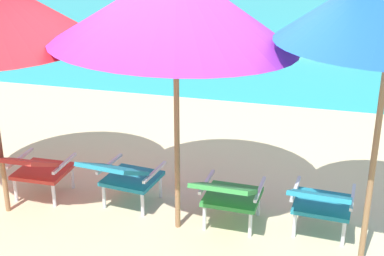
{
  "coord_description": "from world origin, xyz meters",
  "views": [
    {
      "loc": [
        1.38,
        -4.41,
        2.76
      ],
      "look_at": [
        0.0,
        0.6,
        0.75
      ],
      "focal_mm": 50.35,
      "sensor_mm": 36.0,
      "label": 1
    }
  ],
  "objects_px": {
    "lounge_chair_far_left": "(33,167)",
    "lounge_chair_near_right": "(229,193)",
    "swim_buoy": "(323,48)",
    "lounge_chair_far_right": "(322,201)",
    "lounge_chair_near_left": "(123,174)",
    "beach_umbrella_center": "(175,6)"
  },
  "relations": [
    {
      "from": "lounge_chair_far_left",
      "to": "beach_umbrella_center",
      "type": "relative_size",
      "value": 0.31
    },
    {
      "from": "lounge_chair_far_left",
      "to": "lounge_chair_far_right",
      "type": "bearing_deg",
      "value": 1.17
    },
    {
      "from": "lounge_chair_near_left",
      "to": "lounge_chair_far_left",
      "type": "bearing_deg",
      "value": -174.77
    },
    {
      "from": "swim_buoy",
      "to": "lounge_chair_near_right",
      "type": "distance_m",
      "value": 7.87
    },
    {
      "from": "swim_buoy",
      "to": "lounge_chair_near_right",
      "type": "relative_size",
      "value": 1.8
    },
    {
      "from": "lounge_chair_far_left",
      "to": "lounge_chair_near_left",
      "type": "relative_size",
      "value": 0.95
    },
    {
      "from": "lounge_chair_near_right",
      "to": "lounge_chair_far_right",
      "type": "height_order",
      "value": "same"
    },
    {
      "from": "swim_buoy",
      "to": "lounge_chair_far_right",
      "type": "bearing_deg",
      "value": -87.74
    },
    {
      "from": "lounge_chair_far_left",
      "to": "lounge_chair_near_right",
      "type": "relative_size",
      "value": 0.99
    },
    {
      "from": "lounge_chair_far_right",
      "to": "beach_umbrella_center",
      "type": "distance_m",
      "value": 2.15
    },
    {
      "from": "lounge_chair_far_left",
      "to": "lounge_chair_far_right",
      "type": "xyz_separation_m",
      "value": [
        2.87,
        0.06,
        0.0
      ]
    },
    {
      "from": "lounge_chair_far_left",
      "to": "lounge_chair_near_right",
      "type": "height_order",
      "value": "same"
    },
    {
      "from": "lounge_chair_near_right",
      "to": "beach_umbrella_center",
      "type": "xyz_separation_m",
      "value": [
        -0.48,
        -0.05,
        1.7
      ]
    },
    {
      "from": "lounge_chair_far_left",
      "to": "beach_umbrella_center",
      "type": "xyz_separation_m",
      "value": [
        1.56,
        -0.07,
        1.7
      ]
    },
    {
      "from": "lounge_chair_far_left",
      "to": "lounge_chair_near_left",
      "type": "distance_m",
      "value": 0.95
    },
    {
      "from": "swim_buoy",
      "to": "lounge_chair_near_left",
      "type": "height_order",
      "value": "lounge_chair_near_left"
    },
    {
      "from": "lounge_chair_near_right",
      "to": "lounge_chair_far_right",
      "type": "relative_size",
      "value": 0.98
    },
    {
      "from": "swim_buoy",
      "to": "lounge_chair_far_right",
      "type": "xyz_separation_m",
      "value": [
        0.31,
        -7.76,
        0.31
      ]
    },
    {
      "from": "lounge_chair_near_right",
      "to": "lounge_chair_far_right",
      "type": "distance_m",
      "value": 0.84
    },
    {
      "from": "lounge_chair_far_right",
      "to": "lounge_chair_near_right",
      "type": "bearing_deg",
      "value": -174.46
    },
    {
      "from": "lounge_chair_far_right",
      "to": "beach_umbrella_center",
      "type": "relative_size",
      "value": 0.31
    },
    {
      "from": "swim_buoy",
      "to": "beach_umbrella_center",
      "type": "distance_m",
      "value": 8.2
    }
  ]
}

